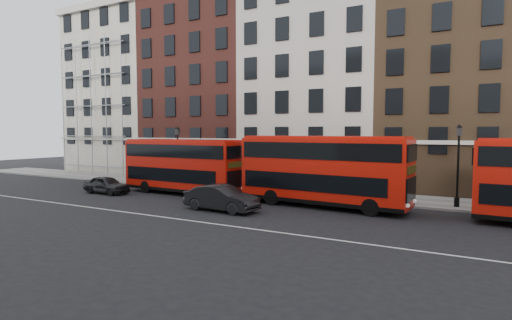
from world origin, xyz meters
The scene contains 12 objects.
ground centered at (0.00, 0.00, 0.00)m, with size 120.00×120.00×0.00m, color black.
pavement centered at (0.00, 10.50, 0.07)m, with size 80.00×5.00×0.15m, color slate.
kerb centered at (0.00, 8.00, 0.08)m, with size 80.00×0.30×0.16m, color gray.
road_centre_line centered at (0.00, -2.00, 0.01)m, with size 70.00×0.12×0.01m, color white.
building_terrace centered at (-0.31, 17.88, 10.24)m, with size 64.00×11.95×22.00m.
bus_b centered at (-6.97, 5.50, 2.35)m, with size 10.52×3.01×4.37m.
bus_c centered at (4.78, 5.50, 2.53)m, with size 11.39×3.58×4.71m.
car_rear centered at (-12.47, 2.75, 0.71)m, with size 1.67×4.16×1.42m, color black.
car_front centered at (-0.34, 1.22, 0.81)m, with size 1.72×4.94×1.63m, color black.
lamp_post_left centered at (-10.08, 8.78, 3.08)m, with size 0.44×0.44×5.33m.
lamp_post_right centered at (12.70, 9.00, 3.08)m, with size 0.44×0.44×5.33m.
iron_railings centered at (0.00, 12.70, 0.65)m, with size 6.60×0.06×1.00m, color black, non-canonical shape.
Camera 1 is at (13.50, -19.61, 4.96)m, focal length 28.00 mm.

